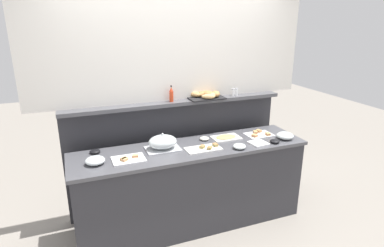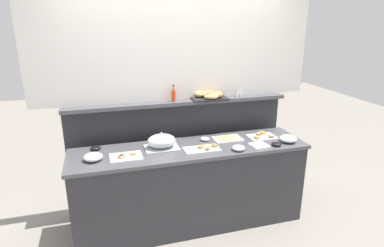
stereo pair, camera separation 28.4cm
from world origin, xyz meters
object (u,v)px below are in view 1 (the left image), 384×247
sandwich_platter_side (128,159)px  condiment_bowl_cream (275,141)px  glass_bowl_large (95,161)px  condiment_bowl_teal (204,139)px  pepper_shaker (236,92)px  glass_bowl_small (285,136)px  bread_basket (207,95)px  condiment_bowl_dark (95,151)px  napkin_stack (258,143)px  sandwich_platter_front (204,148)px  salt_shaker (233,92)px  serving_cloche (163,143)px  hot_sauce_bottle (171,95)px  cold_cuts_platter (226,137)px  glass_bowl_medium (239,146)px  sandwich_platter_rear (259,134)px

sandwich_platter_side → condiment_bowl_cream: 1.52m
glass_bowl_large → condiment_bowl_teal: (1.15, 0.19, -0.01)m
sandwich_platter_side → pepper_shaker: bearing=19.2°
glass_bowl_small → bread_basket: bread_basket is taller
sandwich_platter_side → condiment_bowl_dark: size_ratio=2.95×
condiment_bowl_cream → napkin_stack: (-0.17, 0.04, -0.01)m
sandwich_platter_front → salt_shaker: 0.87m
condiment_bowl_teal → bread_basket: (0.14, 0.26, 0.41)m
serving_cloche → hot_sauce_bottle: hot_sauce_bottle is taller
cold_cuts_platter → glass_bowl_medium: (-0.01, -0.32, 0.01)m
cold_cuts_platter → bread_basket: bearing=109.5°
glass_bowl_medium → glass_bowl_small: glass_bowl_small is taller
pepper_shaker → bread_basket: pepper_shaker is taller
condiment_bowl_dark → condiment_bowl_teal: bearing=-3.2°
condiment_bowl_cream → salt_shaker: bearing=106.7°
napkin_stack → glass_bowl_small: bearing=4.0°
condiment_bowl_teal → napkin_stack: condiment_bowl_teal is taller
glass_bowl_medium → condiment_bowl_cream: 0.42m
sandwich_platter_rear → glass_bowl_medium: (-0.40, -0.27, 0.01)m
condiment_bowl_teal → salt_shaker: size_ratio=1.15×
sandwich_platter_rear → hot_sauce_bottle: (-0.91, 0.35, 0.45)m
sandwich_platter_side → sandwich_platter_front: bearing=-1.5°
cold_cuts_platter → condiment_bowl_dark: size_ratio=3.00×
sandwich_platter_rear → cold_cuts_platter: size_ratio=0.98×
sandwich_platter_front → serving_cloche: 0.42m
sandwich_platter_side → pepper_shaker: size_ratio=3.45×
glass_bowl_large → hot_sauce_bottle: 1.08m
glass_bowl_medium → condiment_bowl_teal: glass_bowl_medium is taller
cold_cuts_platter → glass_bowl_medium: bearing=-92.5°
condiment_bowl_teal → sandwich_platter_front: bearing=-113.2°
glass_bowl_small → sandwich_platter_rear: bearing=134.3°
condiment_bowl_dark → napkin_stack: (1.61, -0.37, -0.01)m
condiment_bowl_teal → pepper_shaker: size_ratio=1.15×
glass_bowl_medium → bread_basket: bread_basket is taller
serving_cloche → condiment_bowl_dark: bearing=166.9°
sandwich_platter_rear → condiment_bowl_dark: 1.76m
serving_cloche → condiment_bowl_dark: (-0.64, 0.15, -0.06)m
glass_bowl_large → condiment_bowl_teal: 1.17m
salt_shaker → pepper_shaker: bearing=0.0°
condiment_bowl_teal → glass_bowl_medium: bearing=-56.4°
glass_bowl_large → glass_bowl_medium: size_ratio=1.37×
glass_bowl_large → bread_basket: (1.29, 0.46, 0.39)m
sandwich_platter_rear → condiment_bowl_cream: same height
sandwich_platter_front → hot_sauce_bottle: size_ratio=2.03×
salt_shaker → cold_cuts_platter: bearing=-127.3°
napkin_stack → hot_sauce_bottle: 1.05m
glass_bowl_large → serving_cloche: bearing=9.3°
condiment_bowl_dark → bread_basket: bread_basket is taller
sandwich_platter_front → condiment_bowl_dark: size_ratio=3.50×
cold_cuts_platter → hot_sauce_bottle: bearing=150.0°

